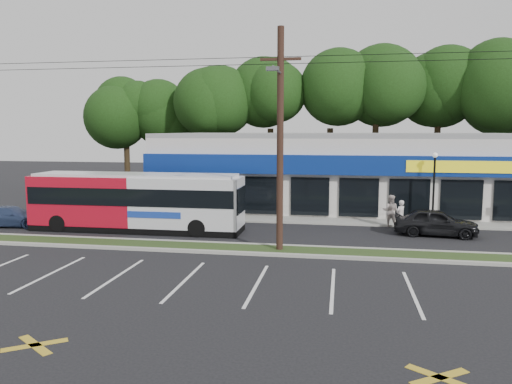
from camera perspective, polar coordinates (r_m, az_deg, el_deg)
The scene contains 15 objects.
ground at distance 22.59m, azimuth -5.25°, elevation -7.10°, with size 120.00×120.00×0.00m, color black.
grass_strip at distance 23.52m, azimuth -4.62°, elevation -6.37°, with size 40.00×1.60×0.12m, color #283C18.
curb_south at distance 22.72m, azimuth -5.15°, elevation -6.84°, with size 40.00×0.25×0.14m, color #9E9E93.
curb_north at distance 24.32m, azimuth -4.12°, elevation -5.89°, with size 40.00×0.25×0.14m, color #9E9E93.
sidewalk at distance 30.65m, azimuth 8.28°, elevation -3.28°, with size 32.00×2.20×0.10m, color #9E9E93.
strip_mall at distance 37.17m, azimuth 9.41°, elevation 2.56°, with size 25.00×12.55×5.30m.
utility_pole at distance 22.26m, azimuth 2.33°, elevation 6.79°, with size 50.00×2.77×10.00m.
lamp_post at distance 30.54m, azimuth 19.68°, elevation 1.31°, with size 0.30×0.30×4.25m.
tree_line at distance 47.27m, azimuth 7.80°, elevation 10.53°, with size 46.76×6.76×11.83m.
metrobus at distance 28.21m, azimuth -13.49°, elevation -0.96°, with size 11.78×2.54×3.16m.
car_dark at distance 27.88m, azimuth 19.86°, elevation -3.26°, with size 1.70×4.23×1.44m, color black.
car_silver at distance 31.72m, azimuth -18.61°, elevation -1.87°, with size 1.68×4.81×1.59m, color #A5A7AD.
car_blue at distance 32.03m, azimuth -26.18°, elevation -2.52°, with size 1.64×4.03×1.17m, color navy.
pedestrian_a at distance 28.85m, azimuth 16.18°, elevation -2.55°, with size 0.61×0.40×1.67m, color silver.
pedestrian_b at distance 29.59m, azimuth 15.11°, elevation -2.10°, with size 0.90×0.70×1.85m, color #BFB2AC.
Camera 1 is at (5.72, -21.15, 5.52)m, focal length 35.00 mm.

